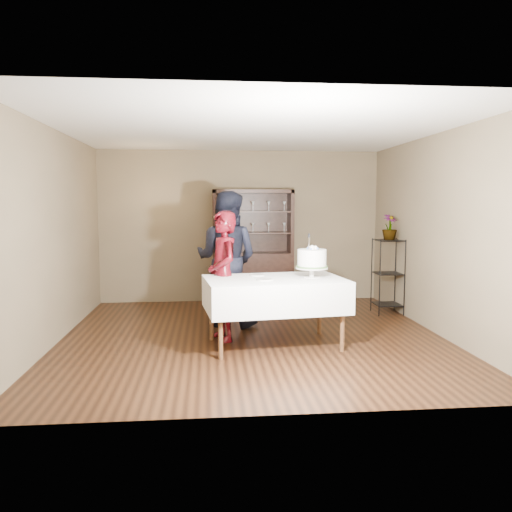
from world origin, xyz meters
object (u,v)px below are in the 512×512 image
object	(u,v)px
cake_table	(274,294)
man	(227,259)
woman	(223,276)
china_hutch	(253,266)
cake	(312,260)
potted_plant	(390,227)
plant_etagere	(388,273)

from	to	relation	value
cake_table	man	size ratio (longest dim) A/B	0.93
woman	man	world-z (taller)	man
china_hutch	cake_table	xyz separation A→B (m)	(0.03, -2.70, -0.02)
woman	cake	size ratio (longest dim) A/B	3.03
woman	cake	distance (m)	1.16
woman	man	distance (m)	0.81
man	cake_table	bearing A→B (deg)	138.99
cake_table	potted_plant	world-z (taller)	potted_plant
cake_table	cake	size ratio (longest dim) A/B	3.26
woman	cake	xyz separation A→B (m)	(1.09, -0.30, 0.23)
cake	plant_etagere	bearing A→B (deg)	45.75
china_hutch	woman	xyz separation A→B (m)	(-0.59, -2.37, 0.17)
woman	china_hutch	bearing A→B (deg)	148.58
man	cake	xyz separation A→B (m)	(1.02, -1.10, 0.10)
woman	potted_plant	distance (m)	3.01
cake	potted_plant	bearing A→B (deg)	45.18
man	china_hutch	bearing A→B (deg)	-85.21
man	potted_plant	xyz separation A→B (m)	(2.59, 0.48, 0.42)
woman	potted_plant	xyz separation A→B (m)	(2.67, 1.28, 0.55)
man	cake	bearing A→B (deg)	155.89
plant_etagere	china_hutch	bearing A→B (deg)	153.17
plant_etagere	cake_table	distance (m)	2.63
china_hutch	man	size ratio (longest dim) A/B	1.03
man	woman	bearing A→B (deg)	107.68
china_hutch	cake	distance (m)	2.75
man	cake	distance (m)	1.50
plant_etagere	potted_plant	size ratio (longest dim) A/B	2.97
china_hutch	woman	distance (m)	2.45
plant_etagere	man	bearing A→B (deg)	-168.62
china_hutch	potted_plant	bearing A→B (deg)	-27.75
china_hutch	woman	size ratio (longest dim) A/B	1.20
cake_table	potted_plant	bearing A→B (deg)	38.28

